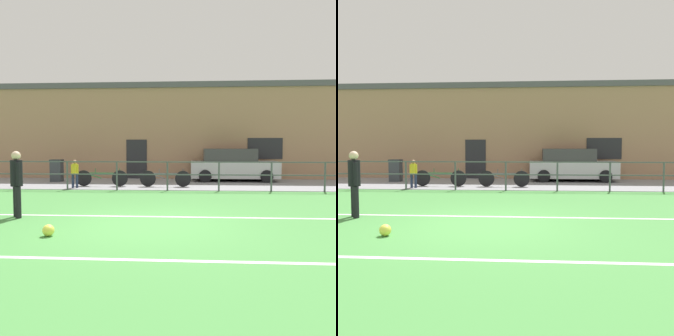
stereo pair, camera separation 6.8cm
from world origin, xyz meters
TOP-DOWN VIEW (x-y plane):
  - ground at (0.00, 0.00)m, footprint 60.00×44.00m
  - field_line_touchline at (0.00, 0.90)m, footprint 36.00×0.11m
  - field_line_hash at (0.00, -2.39)m, footprint 36.00×0.11m
  - pavement_strip at (0.00, 8.50)m, footprint 48.00×5.00m
  - perimeter_fence at (0.00, 6.00)m, footprint 36.07×0.07m
  - clubhouse_facade at (0.00, 12.20)m, footprint 28.00×2.56m
  - player_goalkeeper at (-3.30, 0.61)m, footprint 0.31×0.37m
  - soccer_ball_match at (-1.82, -1.09)m, footprint 0.23×0.23m
  - spectator_child at (-3.88, 6.55)m, footprint 0.32×0.20m
  - parked_car_red at (2.99, 9.98)m, footprint 4.26×1.82m
  - bicycle_parked_0 at (-0.17, 7.20)m, footprint 2.19×0.04m
  - bicycle_parked_1 at (-2.92, 7.20)m, footprint 2.26×0.04m
  - trash_bin_0 at (-5.63, 9.06)m, footprint 0.57×0.48m

SIDE VIEW (x-z plane):
  - ground at x=0.00m, z-range -0.04..0.00m
  - field_line_touchline at x=0.00m, z-range 0.00..0.00m
  - field_line_hash at x=0.00m, z-range 0.00..0.00m
  - pavement_strip at x=0.00m, z-range 0.00..0.02m
  - soccer_ball_match at x=-1.82m, z-range 0.00..0.23m
  - bicycle_parked_0 at x=-0.17m, z-range -0.01..0.76m
  - bicycle_parked_1 at x=-2.92m, z-range -0.01..0.77m
  - trash_bin_0 at x=-5.63m, z-range 0.02..1.10m
  - spectator_child at x=-3.88m, z-range 0.10..1.26m
  - perimeter_fence at x=0.00m, z-range 0.17..1.32m
  - parked_car_red at x=2.99m, z-range -0.02..1.58m
  - player_goalkeeper at x=-3.30m, z-range 0.11..1.73m
  - clubhouse_facade at x=0.00m, z-range 0.01..5.15m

